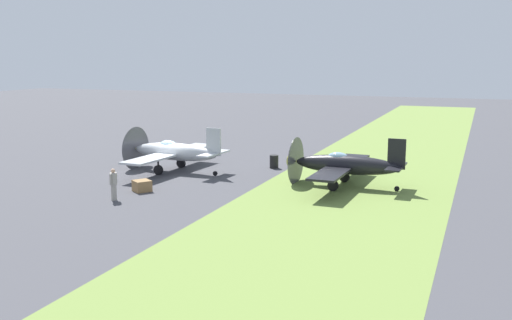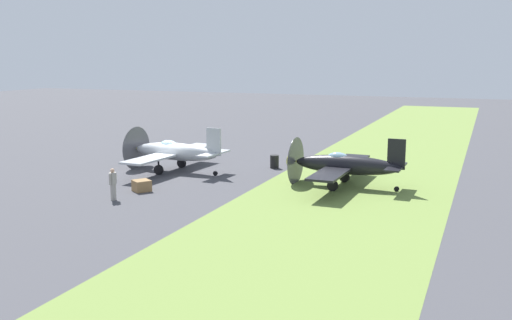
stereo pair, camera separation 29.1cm
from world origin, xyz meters
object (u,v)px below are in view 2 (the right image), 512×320
Objects in this scene: fuel_drum at (274,162)px; runway_marker_cone at (310,161)px; airplane_lead at (174,152)px; supply_crate at (142,186)px; ground_crew_chief at (113,183)px; airplane_wingman at (344,165)px.

fuel_drum is 2.05× the size of runway_marker_cone.
fuel_drum is 3.11m from runway_marker_cone.
airplane_lead is 6.02m from supply_crate.
fuel_drum is 10.51m from supply_crate.
supply_crate reaches higher than runway_marker_cone.
airplane_lead is 20.64× the size of runway_marker_cone.
supply_crate is (2.38, -0.25, -0.59)m from ground_crew_chief.
airplane_wingman reaches higher than runway_marker_cone.
airplane_lead is at bearing 121.80° from fuel_drum.
fuel_drum is at bearing 144.76° from runway_marker_cone.
ground_crew_chief is (-8.20, -0.91, -0.44)m from airplane_lead.
runway_marker_cone is at bearing -46.90° from airplane_lead.
supply_crate is at bearing -164.61° from airplane_lead.
airplane_lead is 6.90m from fuel_drum.
runway_marker_cone is (6.58, 4.04, -1.10)m from airplane_wingman.
airplane_lead is 10.09× the size of supply_crate.
airplane_lead is at bearing 128.91° from runway_marker_cone.
fuel_drum is at bearing -54.01° from airplane_lead.
runway_marker_cone is at bearing -25.87° from ground_crew_chief.
runway_marker_cone is at bearing -35.24° from fuel_drum.
airplane_lead is 10.09× the size of fuel_drum.
ground_crew_chief reaches higher than fuel_drum.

